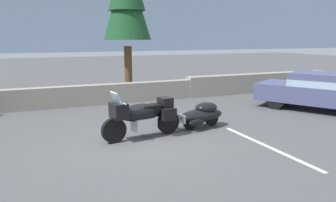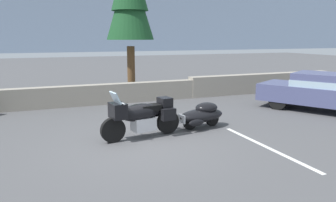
# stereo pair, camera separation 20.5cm
# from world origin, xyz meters

# --- Properties ---
(ground_plane) EXTENTS (80.00, 80.00, 0.00)m
(ground_plane) POSITION_xyz_m (0.00, 0.00, 0.00)
(ground_plane) COLOR #4C4C4F
(stone_guard_wall) EXTENTS (24.00, 0.52, 0.93)m
(stone_guard_wall) POSITION_xyz_m (0.22, 5.43, 0.45)
(stone_guard_wall) COLOR gray
(stone_guard_wall) RESTS_ON ground
(distant_ridgeline) EXTENTS (240.00, 80.00, 16.00)m
(distant_ridgeline) POSITION_xyz_m (0.00, 95.45, 8.00)
(distant_ridgeline) COLOR #8C9EB7
(distant_ridgeline) RESTS_ON ground
(touring_motorcycle) EXTENTS (2.31, 0.95, 1.33)m
(touring_motorcycle) POSITION_xyz_m (0.12, 0.42, 0.62)
(touring_motorcycle) COLOR black
(touring_motorcycle) RESTS_ON ground
(car_shaped_trailer) EXTENTS (2.23, 0.93, 0.76)m
(car_shaped_trailer) POSITION_xyz_m (2.12, 0.71, 0.41)
(car_shaped_trailer) COLOR black
(car_shaped_trailer) RESTS_ON ground
(sedan_at_right_edge) EXTENTS (3.82, 4.81, 1.41)m
(sedan_at_right_edge) POSITION_xyz_m (7.40, 1.02, 0.77)
(sedan_at_right_edge) COLOR black
(sedan_at_right_edge) RESTS_ON ground
(parking_stripe_marker) EXTENTS (0.12, 3.60, 0.01)m
(parking_stripe_marker) POSITION_xyz_m (2.79, -1.50, 0.00)
(parking_stripe_marker) COLOR silver
(parking_stripe_marker) RESTS_ON ground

